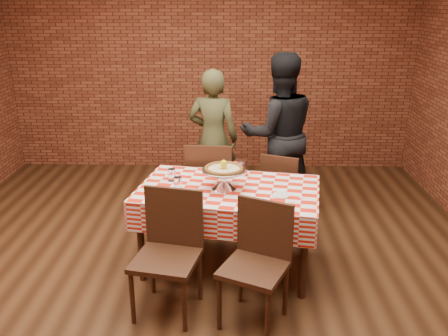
{
  "coord_description": "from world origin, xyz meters",
  "views": [
    {
      "loc": [
        0.31,
        -3.53,
        2.28
      ],
      "look_at": [
        0.23,
        0.34,
        0.91
      ],
      "focal_mm": 38.08,
      "sensor_mm": 36.0,
      "label": 1
    }
  ],
  "objects": [
    {
      "name": "side_plate",
      "position": [
        0.71,
        0.09,
        0.76
      ],
      "size": [
        0.16,
        0.16,
        0.01
      ],
      "primitive_type": "cylinder",
      "rotation": [
        0.0,
        0.0,
        -0.17
      ],
      "color": "white",
      "rests_on": "tablecloth"
    },
    {
      "name": "condiment_caddy",
      "position": [
        0.38,
        0.57,
        0.83
      ],
      "size": [
        0.12,
        0.11,
        0.15
      ],
      "primitive_type": "cube",
      "rotation": [
        0.0,
        0.0,
        -0.31
      ],
      "color": "silver",
      "rests_on": "tablecloth"
    },
    {
      "name": "tablecloth",
      "position": [
        0.27,
        0.26,
        0.63
      ],
      "size": [
        1.69,
        1.19,
        0.26
      ],
      "primitive_type": null,
      "rotation": [
        0.0,
        0.0,
        -0.17
      ],
      "color": "red",
      "rests_on": "table"
    },
    {
      "name": "sweetener_packet_b",
      "position": [
        0.88,
        0.05,
        0.76
      ],
      "size": [
        0.06,
        0.06,
        0.0
      ],
      "primitive_type": "cube",
      "rotation": [
        0.0,
        0.0,
        -0.59
      ],
      "color": "white",
      "rests_on": "tablecloth"
    },
    {
      "name": "lemon",
      "position": [
        0.23,
        0.24,
        0.98
      ],
      "size": [
        0.08,
        0.08,
        0.08
      ],
      "primitive_type": "ellipsoid",
      "rotation": [
        0.0,
        0.0,
        -0.37
      ],
      "color": "gold",
      "rests_on": "pizza"
    },
    {
      "name": "chair_far_right",
      "position": [
        0.82,
        0.99,
        0.43
      ],
      "size": [
        0.49,
        0.49,
        0.86
      ],
      "primitive_type": null,
      "rotation": [
        0.0,
        0.0,
        2.76
      ],
      "color": "#422313",
      "rests_on": "ground"
    },
    {
      "name": "back_wall",
      "position": [
        0.0,
        3.0,
        1.45
      ],
      "size": [
        5.5,
        0.0,
        5.5
      ],
      "primitive_type": "plane",
      "rotation": [
        1.57,
        0.0,
        0.0
      ],
      "color": "#612A1A",
      "rests_on": "ground"
    },
    {
      "name": "pizza",
      "position": [
        0.23,
        0.24,
        0.93
      ],
      "size": [
        0.43,
        0.43,
        0.03
      ],
      "primitive_type": "cylinder",
      "rotation": [
        0.0,
        0.0,
        -0.37
      ],
      "color": "beige",
      "rests_on": "pizza_stand"
    },
    {
      "name": "pizza_stand",
      "position": [
        0.23,
        0.24,
        0.84
      ],
      "size": [
        0.49,
        0.49,
        0.17
      ],
      "primitive_type": null,
      "rotation": [
        0.0,
        0.0,
        -0.37
      ],
      "color": "silver",
      "rests_on": "tablecloth"
    },
    {
      "name": "chair_far_left",
      "position": [
        0.08,
        1.09,
        0.47
      ],
      "size": [
        0.49,
        0.49,
        0.94
      ],
      "primitive_type": null,
      "rotation": [
        0.0,
        0.0,
        3.08
      ],
      "color": "#422313",
      "rests_on": "ground"
    },
    {
      "name": "table",
      "position": [
        0.27,
        0.26,
        0.38
      ],
      "size": [
        1.65,
        1.15,
        0.75
      ],
      "primitive_type": "cube",
      "rotation": [
        0.0,
        0.0,
        -0.17
      ],
      "color": "#422313",
      "rests_on": "ground"
    },
    {
      "name": "water_glass_left",
      "position": [
        -0.16,
        0.21,
        0.81
      ],
      "size": [
        0.08,
        0.08,
        0.11
      ],
      "primitive_type": "cylinder",
      "rotation": [
        0.0,
        0.0,
        -0.17
      ],
      "color": "white",
      "rests_on": "tablecloth"
    },
    {
      "name": "ground",
      "position": [
        0.0,
        0.0,
        0.0
      ],
      "size": [
        6.0,
        6.0,
        0.0
      ],
      "primitive_type": "plane",
      "color": "black",
      "rests_on": "ground"
    },
    {
      "name": "diner_olive",
      "position": [
        0.08,
        1.68,
        0.79
      ],
      "size": [
        0.64,
        0.48,
        1.58
      ],
      "primitive_type": "imported",
      "rotation": [
        0.0,
        0.0,
        2.95
      ],
      "color": "#444526",
      "rests_on": "ground"
    },
    {
      "name": "chair_near_right",
      "position": [
        0.46,
        -0.54,
        0.46
      ],
      "size": [
        0.58,
        0.58,
        0.92
      ],
      "primitive_type": null,
      "rotation": [
        0.0,
        0.0,
        -0.44
      ],
      "color": "#422313",
      "rests_on": "ground"
    },
    {
      "name": "diner_black",
      "position": [
        0.81,
        1.53,
        0.89
      ],
      "size": [
        0.96,
        0.81,
        1.77
      ],
      "primitive_type": "imported",
      "rotation": [
        0.0,
        0.0,
        3.31
      ],
      "color": "black",
      "rests_on": "ground"
    },
    {
      "name": "sweetener_packet_a",
      "position": [
        0.78,
        -0.03,
        0.76
      ],
      "size": [
        0.06,
        0.04,
        0.0
      ],
      "primitive_type": "cube",
      "rotation": [
        0.0,
        0.0,
        0.22
      ],
      "color": "white",
      "rests_on": "tablecloth"
    },
    {
      "name": "chair_near_left",
      "position": [
        -0.19,
        -0.43,
        0.47
      ],
      "size": [
        0.55,
        0.55,
        0.94
      ],
      "primitive_type": null,
      "rotation": [
        0.0,
        0.0,
        -0.21
      ],
      "color": "#422313",
      "rests_on": "ground"
    },
    {
      "name": "water_glass_right",
      "position": [
        -0.24,
        0.42,
        0.81
      ],
      "size": [
        0.08,
        0.08,
        0.11
      ],
      "primitive_type": "cylinder",
      "rotation": [
        0.0,
        0.0,
        -0.17
      ],
      "color": "white",
      "rests_on": "tablecloth"
    }
  ]
}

